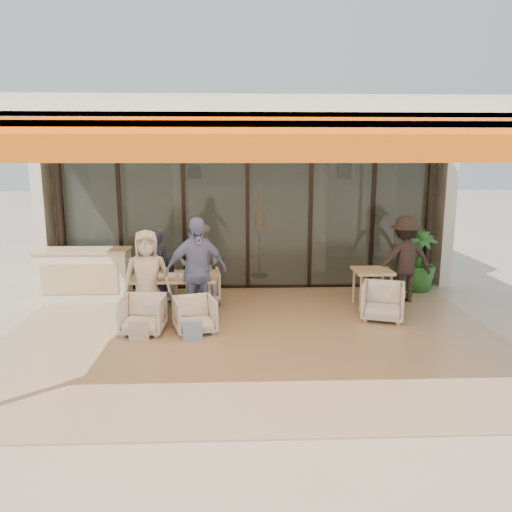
{
  "coord_description": "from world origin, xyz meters",
  "views": [
    {
      "loc": [
        -0.23,
        -7.61,
        2.85
      ],
      "look_at": [
        0.1,
        0.9,
        1.15
      ],
      "focal_mm": 35.0,
      "sensor_mm": 36.0,
      "label": 1
    }
  ],
  "objects_px": {
    "side_table": "(372,275)",
    "potted_palm": "(417,259)",
    "host_counter": "(84,274)",
    "chair_near_right": "(195,313)",
    "side_chair": "(383,300)",
    "diner_grey": "(200,266)",
    "standing_woman": "(405,260)",
    "chair_far_left": "(161,286)",
    "diner_periwinkle": "(196,271)",
    "chair_far_right": "(202,283)",
    "diner_cream": "(147,277)",
    "dining_table": "(175,278)",
    "diner_navy": "(156,269)",
    "chair_near_left": "(143,313)"
  },
  "relations": [
    {
      "from": "chair_near_right",
      "to": "diner_grey",
      "type": "relative_size",
      "value": 0.4
    },
    {
      "from": "diner_navy",
      "to": "side_table",
      "type": "bearing_deg",
      "value": 160.16
    },
    {
      "from": "chair_far_right",
      "to": "diner_grey",
      "type": "bearing_deg",
      "value": 83.42
    },
    {
      "from": "side_table",
      "to": "potted_palm",
      "type": "height_order",
      "value": "potted_palm"
    },
    {
      "from": "potted_palm",
      "to": "dining_table",
      "type": "bearing_deg",
      "value": -163.61
    },
    {
      "from": "host_counter",
      "to": "dining_table",
      "type": "xyz_separation_m",
      "value": [
        1.96,
        -1.09,
        0.16
      ]
    },
    {
      "from": "side_chair",
      "to": "standing_woman",
      "type": "height_order",
      "value": "standing_woman"
    },
    {
      "from": "chair_far_left",
      "to": "diner_periwinkle",
      "type": "relative_size",
      "value": 0.33
    },
    {
      "from": "dining_table",
      "to": "chair_far_left",
      "type": "relative_size",
      "value": 2.43
    },
    {
      "from": "chair_near_right",
      "to": "standing_woman",
      "type": "relative_size",
      "value": 0.38
    },
    {
      "from": "chair_far_left",
      "to": "chair_near_right",
      "type": "xyz_separation_m",
      "value": [
        0.84,
        -1.9,
        0.02
      ]
    },
    {
      "from": "standing_woman",
      "to": "host_counter",
      "type": "bearing_deg",
      "value": -8.92
    },
    {
      "from": "chair_far_left",
      "to": "chair_far_right",
      "type": "relative_size",
      "value": 0.89
    },
    {
      "from": "host_counter",
      "to": "potted_palm",
      "type": "relative_size",
      "value": 1.32
    },
    {
      "from": "chair_near_right",
      "to": "diner_cream",
      "type": "bearing_deg",
      "value": 132.68
    },
    {
      "from": "diner_grey",
      "to": "potted_palm",
      "type": "relative_size",
      "value": 1.16
    },
    {
      "from": "dining_table",
      "to": "chair_far_left",
      "type": "height_order",
      "value": "dining_table"
    },
    {
      "from": "chair_near_left",
      "to": "diner_grey",
      "type": "xyz_separation_m",
      "value": [
        0.84,
        1.4,
        0.47
      ]
    },
    {
      "from": "dining_table",
      "to": "chair_far_left",
      "type": "distance_m",
      "value": 1.1
    },
    {
      "from": "standing_woman",
      "to": "potted_palm",
      "type": "relative_size",
      "value": 1.23
    },
    {
      "from": "diner_navy",
      "to": "diner_grey",
      "type": "bearing_deg",
      "value": 161.82
    },
    {
      "from": "diner_cream",
      "to": "host_counter",
      "type": "bearing_deg",
      "value": 125.88
    },
    {
      "from": "dining_table",
      "to": "potted_palm",
      "type": "xyz_separation_m",
      "value": [
        4.97,
        1.46,
        0.02
      ]
    },
    {
      "from": "diner_periwinkle",
      "to": "standing_woman",
      "type": "relative_size",
      "value": 1.07
    },
    {
      "from": "potted_palm",
      "to": "diner_periwinkle",
      "type": "bearing_deg",
      "value": -157.12
    },
    {
      "from": "chair_far_left",
      "to": "side_table",
      "type": "distance_m",
      "value": 4.17
    },
    {
      "from": "potted_palm",
      "to": "diner_navy",
      "type": "bearing_deg",
      "value": -169.29
    },
    {
      "from": "diner_navy",
      "to": "side_chair",
      "type": "relative_size",
      "value": 2.05
    },
    {
      "from": "diner_periwinkle",
      "to": "side_table",
      "type": "relative_size",
      "value": 2.49
    },
    {
      "from": "chair_far_right",
      "to": "diner_cream",
      "type": "relative_size",
      "value": 0.42
    },
    {
      "from": "chair_near_right",
      "to": "standing_woman",
      "type": "distance_m",
      "value": 4.35
    },
    {
      "from": "chair_near_right",
      "to": "side_chair",
      "type": "relative_size",
      "value": 0.89
    },
    {
      "from": "side_table",
      "to": "potted_palm",
      "type": "bearing_deg",
      "value": 41.77
    },
    {
      "from": "chair_near_right",
      "to": "potted_palm",
      "type": "height_order",
      "value": "potted_palm"
    },
    {
      "from": "chair_near_left",
      "to": "diner_periwinkle",
      "type": "distance_m",
      "value": 1.14
    },
    {
      "from": "dining_table",
      "to": "chair_far_right",
      "type": "height_order",
      "value": "dining_table"
    },
    {
      "from": "diner_cream",
      "to": "side_chair",
      "type": "height_order",
      "value": "diner_cream"
    },
    {
      "from": "host_counter",
      "to": "chair_far_left",
      "type": "bearing_deg",
      "value": -5.46
    },
    {
      "from": "dining_table",
      "to": "side_chair",
      "type": "distance_m",
      "value": 3.74
    },
    {
      "from": "diner_periwinkle",
      "to": "standing_woman",
      "type": "bearing_deg",
      "value": -5.57
    },
    {
      "from": "host_counter",
      "to": "side_table",
      "type": "xyz_separation_m",
      "value": [
        5.66,
        -0.77,
        0.11
      ]
    },
    {
      "from": "diner_periwinkle",
      "to": "side_chair",
      "type": "distance_m",
      "value": 3.32
    },
    {
      "from": "host_counter",
      "to": "standing_woman",
      "type": "xyz_separation_m",
      "value": [
        6.39,
        -0.43,
        0.33
      ]
    },
    {
      "from": "diner_periwinkle",
      "to": "chair_far_right",
      "type": "bearing_deg",
      "value": 68.82
    },
    {
      "from": "chair_near_left",
      "to": "side_chair",
      "type": "bearing_deg",
      "value": 10.58
    },
    {
      "from": "side_table",
      "to": "side_chair",
      "type": "distance_m",
      "value": 0.8
    },
    {
      "from": "host_counter",
      "to": "chair_near_right",
      "type": "height_order",
      "value": "host_counter"
    },
    {
      "from": "chair_near_left",
      "to": "potted_palm",
      "type": "distance_m",
      "value": 5.92
    },
    {
      "from": "diner_cream",
      "to": "standing_woman",
      "type": "relative_size",
      "value": 0.95
    },
    {
      "from": "side_table",
      "to": "potted_palm",
      "type": "relative_size",
      "value": 0.53
    }
  ]
}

